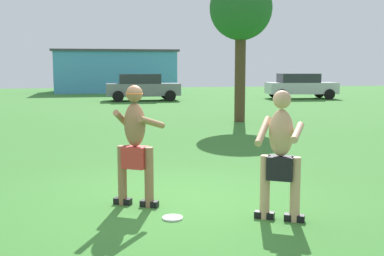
{
  "coord_description": "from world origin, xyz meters",
  "views": [
    {
      "loc": [
        -1.02,
        -6.98,
        2.0
      ],
      "look_at": [
        0.37,
        0.21,
        1.07
      ],
      "focal_mm": 45.1,
      "sensor_mm": 36.0,
      "label": 1
    }
  ],
  "objects": [
    {
      "name": "frisbee",
      "position": [
        -0.11,
        -0.87,
        0.01
      ],
      "size": [
        0.27,
        0.27,
        0.03
      ],
      "primitive_type": "cylinder",
      "color": "white",
      "rests_on": "ground_plane"
    },
    {
      "name": "ground_plane",
      "position": [
        0.0,
        0.0,
        0.0
      ],
      "size": [
        80.0,
        80.0,
        0.0
      ],
      "primitive_type": "plane",
      "color": "#38752D"
    },
    {
      "name": "tree_left_field",
      "position": [
        4.03,
        9.94,
        3.97
      ],
      "size": [
        2.24,
        2.24,
        5.21
      ],
      "color": "#4C3823",
      "rests_on": "ground_plane"
    },
    {
      "name": "car_gray_far_end",
      "position": [
        1.5,
        21.71,
        0.82
      ],
      "size": [
        4.31,
        2.04,
        1.58
      ],
      "color": "slate",
      "rests_on": "ground_plane"
    },
    {
      "name": "outbuilding_behind_lot",
      "position": [
        0.32,
        32.84,
        1.66
      ],
      "size": [
        9.53,
        6.77,
        3.31
      ],
      "color": "#4C9ED1",
      "rests_on": "ground_plane"
    },
    {
      "name": "player_with_cap",
      "position": [
        -0.53,
        -0.16,
        0.97
      ],
      "size": [
        0.79,
        0.74,
        1.75
      ],
      "color": "black",
      "rests_on": "ground_plane"
    },
    {
      "name": "car_silver_near_post",
      "position": [
        11.47,
        21.62,
        0.82
      ],
      "size": [
        4.46,
        2.39,
        1.58
      ],
      "color": "silver",
      "rests_on": "ground_plane"
    },
    {
      "name": "player_in_black",
      "position": [
        1.26,
        -1.19,
        0.89
      ],
      "size": [
        0.76,
        0.75,
        1.7
      ],
      "color": "black",
      "rests_on": "ground_plane"
    }
  ]
}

